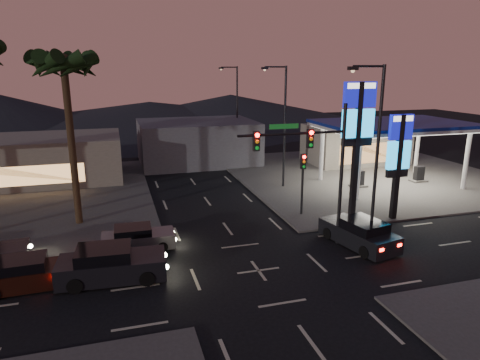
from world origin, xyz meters
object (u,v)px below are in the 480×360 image
object	(u,v)px
traffic_signal_mast	(314,156)
car_lane_a_front	(111,265)
pylon_sign_short	(399,151)
pylon_sign_tall	(358,123)
suv_station	(359,233)
car_lane_b_front	(137,238)
gas_station	(394,127)
car_lane_a_mid	(28,274)

from	to	relation	value
traffic_signal_mast	car_lane_a_front	xyz separation A→B (m)	(-10.80, -0.86, -4.45)
car_lane_a_front	pylon_sign_short	bearing A→B (deg)	10.59
pylon_sign_tall	suv_station	size ratio (longest dim) A/B	1.79
pylon_sign_short	car_lane_b_front	xyz separation A→B (m)	(-16.61, -0.03, -4.04)
pylon_sign_short	car_lane_b_front	distance (m)	17.10
car_lane_a_front	car_lane_b_front	world-z (taller)	car_lane_a_front
car_lane_a_front	suv_station	distance (m)	13.56
gas_station	suv_station	size ratio (longest dim) A/B	2.42
pylon_sign_tall	suv_station	world-z (taller)	pylon_sign_tall
pylon_sign_short	car_lane_a_front	size ratio (longest dim) A/B	1.34
car_lane_a_front	car_lane_b_front	bearing A→B (deg)	66.89
gas_station	car_lane_a_mid	bearing A→B (deg)	-158.47
traffic_signal_mast	car_lane_b_front	distance (m)	10.74
car_lane_a_front	suv_station	world-z (taller)	car_lane_a_front
car_lane_b_front	suv_station	size ratio (longest dim) A/B	0.82
gas_station	traffic_signal_mast	size ratio (longest dim) A/B	1.53
pylon_sign_tall	pylon_sign_short	distance (m)	3.20
pylon_sign_tall	pylon_sign_short	bearing A→B (deg)	-21.80
gas_station	car_lane_b_front	bearing A→B (deg)	-160.80
pylon_sign_short	pylon_sign_tall	bearing A→B (deg)	158.20
pylon_sign_tall	suv_station	xyz separation A→B (m)	(-1.98, -4.14, -5.66)
pylon_sign_tall	car_lane_a_front	world-z (taller)	pylon_sign_tall
car_lane_a_front	pylon_sign_tall	bearing A→B (deg)	15.72
pylon_sign_tall	traffic_signal_mast	distance (m)	6.02
car_lane_a_mid	traffic_signal_mast	bearing A→B (deg)	2.08
pylon_sign_tall	car_lane_a_mid	distance (m)	20.45
car_lane_a_front	car_lane_a_mid	world-z (taller)	car_lane_a_front
gas_station	suv_station	bearing A→B (deg)	-131.71
pylon_sign_short	traffic_signal_mast	distance (m)	7.69
car_lane_a_front	car_lane_a_mid	xyz separation A→B (m)	(-3.67, 0.33, -0.10)
pylon_sign_tall	car_lane_b_front	xyz separation A→B (m)	(-14.11, -1.03, -5.78)
car_lane_a_front	car_lane_b_front	xyz separation A→B (m)	(1.43, 3.35, -0.16)
gas_station	traffic_signal_mast	xyz separation A→B (m)	(-12.24, -10.01, 0.15)
pylon_sign_short	traffic_signal_mast	bearing A→B (deg)	-160.87
gas_station	pylon_sign_short	world-z (taller)	pylon_sign_short
pylon_sign_tall	traffic_signal_mast	xyz separation A→B (m)	(-4.74, -3.51, -1.17)
pylon_sign_tall	car_lane_a_mid	world-z (taller)	pylon_sign_tall
car_lane_a_mid	car_lane_b_front	world-z (taller)	car_lane_a_mid
pylon_sign_short	car_lane_a_front	world-z (taller)	pylon_sign_short
gas_station	suv_station	xyz separation A→B (m)	(-9.48, -10.64, -4.34)
pylon_sign_tall	car_lane_a_front	distance (m)	17.10
suv_station	gas_station	bearing A→B (deg)	48.29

